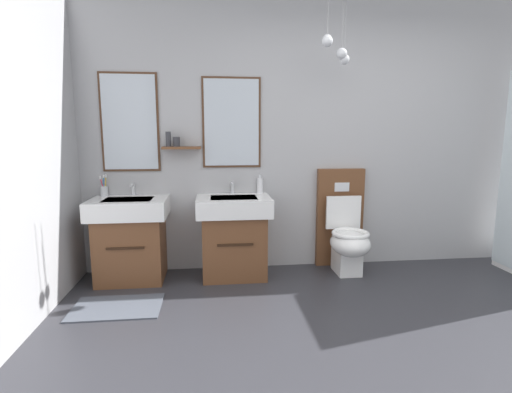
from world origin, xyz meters
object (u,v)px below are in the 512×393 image
at_px(vanity_sink_right, 234,234).
at_px(toothbrush_cup, 104,190).
at_px(vanity_sink_left, 131,237).
at_px(toilet, 345,233).
at_px(soap_dispenser, 260,185).

bearing_deg(vanity_sink_right, toothbrush_cup, 171.31).
xyz_separation_m(vanity_sink_left, toilet, (2.05, 0.03, -0.03)).
xyz_separation_m(vanity_sink_left, vanity_sink_right, (0.95, 0.00, 0.00)).
distance_m(toothbrush_cup, soap_dispenser, 1.49).
height_order(vanity_sink_left, soap_dispenser, soap_dispenser).
relative_size(vanity_sink_right, soap_dispenser, 4.12).
height_order(toothbrush_cup, soap_dispenser, toothbrush_cup).
xyz_separation_m(vanity_sink_left, soap_dispenser, (1.23, 0.20, 0.44)).
distance_m(vanity_sink_left, vanity_sink_right, 0.95).
distance_m(vanity_sink_left, toilet, 2.05).
bearing_deg(vanity_sink_right, vanity_sink_left, 180.00).
distance_m(vanity_sink_left, soap_dispenser, 1.32).
bearing_deg(toilet, vanity_sink_right, -178.69).
height_order(vanity_sink_left, vanity_sink_right, same).
relative_size(toothbrush_cup, soap_dispenser, 1.11).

